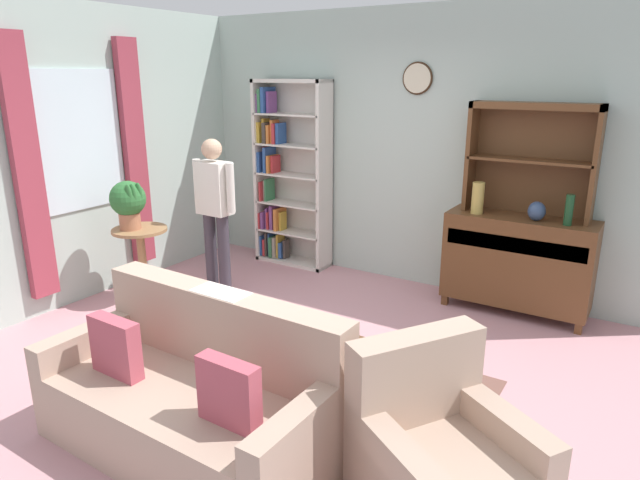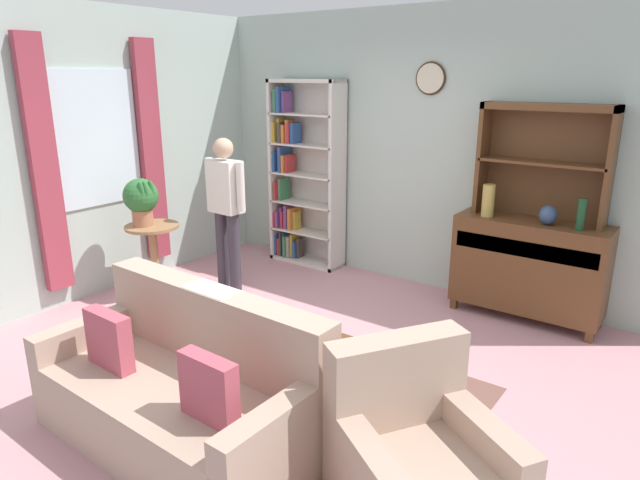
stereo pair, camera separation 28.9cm
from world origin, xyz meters
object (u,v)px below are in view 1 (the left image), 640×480
Objects in this scene: plant_stand at (142,256)px; coffee_table at (307,349)px; bottle_wine at (569,210)px; armchair_floral at (441,462)px; sideboard at (517,260)px; vase_tall at (478,198)px; vase_round at (537,211)px; book_stack at (313,335)px; person_reading at (215,205)px; potted_plant_large at (128,201)px; bookshelf at (287,177)px; sideboard_hutch at (533,144)px; couch_floral at (194,399)px.

coffee_table is (2.30, -0.58, -0.10)m from plant_stand.
armchair_floral is (-0.09, -2.67, -0.76)m from bottle_wine.
vase_tall is at bearing -168.37° from sideboard.
plant_stand is (-3.30, -1.57, -0.55)m from vase_round.
armchair_floral is at bearing -91.97° from bottle_wine.
vase_round is at bearing 1.49° from vase_tall.
bottle_wine is at bearing 59.28° from book_stack.
book_stack is (0.02, 0.05, 0.09)m from coffee_table.
potted_plant_large is at bearing -129.20° from person_reading.
bookshelf reaches higher than vase_tall.
couch_floral is at bearing -109.81° from sideboard_hutch.
potted_plant_large reaches higher than couch_floral.
sideboard_hutch is 3.02m from person_reading.
vase_round is (2.78, -0.15, -0.02)m from bookshelf.
vase_tall is 3.25m from potted_plant_large.
bookshelf is 1.17m from person_reading.
sideboard is 1.06m from sideboard_hutch.
couch_floral is (-1.13, -3.14, -1.25)m from sideboard_hutch.
potted_plant_large is at bearing -155.91° from bottle_wine.
book_stack is at bearing -114.89° from vase_round.
plant_stand is (-2.04, 1.39, 0.14)m from couch_floral.
book_stack is (-0.84, -2.27, -1.12)m from sideboard_hutch.
bookshelf reaches higher than couch_floral.
potted_plant_large reaches higher than bottle_wine.
armchair_floral is 5.23× the size of book_stack.
sideboard is 2.38m from coffee_table.
bottle_wine is (0.39, -0.09, 0.54)m from sideboard.
bottle_wine is (3.04, -0.17, 0.03)m from bookshelf.
sideboard_hutch is at bearing 153.04° from bottle_wine.
plant_stand is at bearing -106.70° from bookshelf.
vase_round is at bearing 175.05° from bottle_wine.
coffee_table is at bearing -31.80° from person_reading.
vase_tall is 2.87m from armchair_floral.
sideboard is 6.41× the size of book_stack.
sideboard_hutch reaches higher than bottle_wine.
potted_plant_large is (-2.08, 1.33, 0.69)m from couch_floral.
sideboard is at bearing 68.71° from book_stack.
sideboard reaches higher than coffee_table.
sideboard is 4.49× the size of vase_tall.
plant_stand is (-3.46, 1.12, 0.16)m from armchair_floral.
person_reading is (-0.05, -1.16, -0.11)m from bookshelf.
vase_tall is at bearing 77.73° from book_stack.
bookshelf reaches higher than potted_plant_large.
vase_round is at bearing -3.10° from bookshelf.
plant_stand is (-3.56, -1.55, -0.60)m from bottle_wine.
bottle_wine is 2.78m from armchair_floral.
bookshelf reaches higher than armchair_floral.
vase_round is at bearing 26.05° from potted_plant_large.
sideboard_hutch reaches higher than coffee_table.
bookshelf is 1.91× the size of sideboard_hutch.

